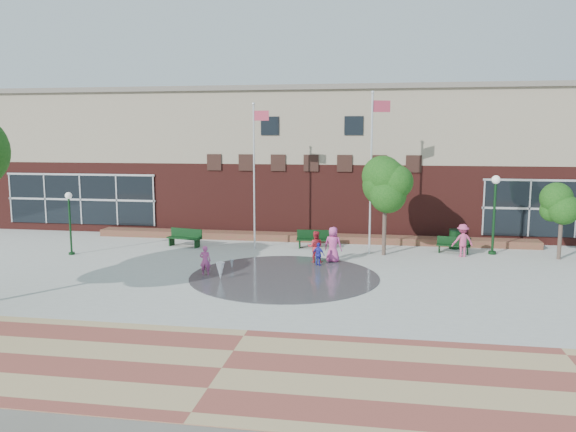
% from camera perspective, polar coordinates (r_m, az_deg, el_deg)
% --- Properties ---
extents(ground, '(120.00, 120.00, 0.00)m').
position_cam_1_polar(ground, '(22.22, -1.70, -8.12)').
color(ground, '#666056').
rests_on(ground, ground).
extents(plaza_concrete, '(46.00, 18.00, 0.01)m').
position_cam_1_polar(plaza_concrete, '(26.02, 0.00, -5.67)').
color(plaza_concrete, '#A8A8A0').
rests_on(plaza_concrete, ground).
extents(paver_band, '(46.00, 6.00, 0.01)m').
position_cam_1_polar(paver_band, '(15.81, -6.76, -15.13)').
color(paver_band, brown).
rests_on(paver_band, ground).
extents(splash_pad, '(8.40, 8.40, 0.01)m').
position_cam_1_polar(splash_pad, '(25.07, -0.38, -6.21)').
color(splash_pad, '#383A3D').
rests_on(splash_pad, ground).
extents(library_building, '(44.40, 10.40, 9.20)m').
position_cam_1_polar(library_building, '(38.66, 3.28, 5.84)').
color(library_building, '#511E1A').
rests_on(library_building, ground).
extents(flower_bed, '(26.00, 1.20, 0.40)m').
position_cam_1_polar(flower_bed, '(33.37, 2.13, -2.57)').
color(flower_bed, maroon).
rests_on(flower_bed, ground).
extents(flagpole_left, '(0.93, 0.20, 7.98)m').
position_cam_1_polar(flagpole_left, '(30.56, -3.39, 4.82)').
color(flagpole_left, silver).
rests_on(flagpole_left, ground).
extents(flagpole_right, '(1.00, 0.41, 8.49)m').
position_cam_1_polar(flagpole_right, '(29.54, 8.53, 5.22)').
color(flagpole_right, silver).
rests_on(flagpole_right, ground).
extents(lamp_left, '(0.35, 0.35, 3.31)m').
position_cam_1_polar(lamp_left, '(31.37, -21.30, -0.02)').
color(lamp_left, black).
rests_on(lamp_left, ground).
extents(lamp_right, '(0.44, 0.44, 4.18)m').
position_cam_1_polar(lamp_right, '(31.19, 20.25, 0.99)').
color(lamp_right, black).
rests_on(lamp_right, ground).
extents(bench_left, '(2.09, 1.00, 1.02)m').
position_cam_1_polar(bench_left, '(32.16, -10.47, -2.52)').
color(bench_left, black).
rests_on(bench_left, ground).
extents(bench_mid, '(2.04, 0.69, 1.01)m').
position_cam_1_polar(bench_mid, '(31.22, 2.73, -2.72)').
color(bench_mid, black).
rests_on(bench_mid, ground).
extents(bench_right, '(1.80, 0.80, 0.87)m').
position_cam_1_polar(bench_right, '(31.16, 16.45, -3.16)').
color(bench_right, black).
rests_on(bench_right, ground).
extents(trash_can, '(0.67, 0.67, 1.11)m').
position_cam_1_polar(trash_can, '(32.34, 16.60, -2.25)').
color(trash_can, black).
rests_on(trash_can, ground).
extents(tree_mid, '(2.97, 2.97, 5.01)m').
position_cam_1_polar(tree_mid, '(29.39, 9.87, 3.02)').
color(tree_mid, '#43332B').
rests_on(tree_mid, ground).
extents(tree_small_right, '(2.13, 2.13, 3.65)m').
position_cam_1_polar(tree_small_right, '(31.21, 26.08, 0.78)').
color(tree_small_right, '#43332B').
rests_on(tree_small_right, ground).
extents(water_jet_a, '(0.39, 0.39, 0.77)m').
position_cam_1_polar(water_jet_a, '(24.65, -6.88, -6.53)').
color(water_jet_a, white).
rests_on(water_jet_a, ground).
extents(water_jet_b, '(0.19, 0.19, 0.44)m').
position_cam_1_polar(water_jet_b, '(26.59, -5.71, -5.41)').
color(water_jet_b, white).
rests_on(water_jet_b, ground).
extents(child_splash, '(0.53, 0.39, 1.36)m').
position_cam_1_polar(child_splash, '(25.48, -8.41, -4.50)').
color(child_splash, '#C4468E').
rests_on(child_splash, ground).
extents(adult_red, '(0.81, 0.65, 1.59)m').
position_cam_1_polar(adult_red, '(27.65, 2.79, -3.16)').
color(adult_red, '#BA2732').
rests_on(adult_red, ground).
extents(adult_pink, '(0.95, 0.70, 1.78)m').
position_cam_1_polar(adult_pink, '(27.80, 4.60, -2.92)').
color(adult_pink, '#C94490').
rests_on(adult_pink, ground).
extents(child_blue, '(0.73, 0.56, 1.15)m').
position_cam_1_polar(child_blue, '(27.00, 3.12, -3.93)').
color(child_blue, '#2D2FB7').
rests_on(child_blue, ground).
extents(person_bench, '(1.23, 0.90, 1.72)m').
position_cam_1_polar(person_bench, '(30.31, 17.31, -2.40)').
color(person_bench, '#C74174').
rests_on(person_bench, ground).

